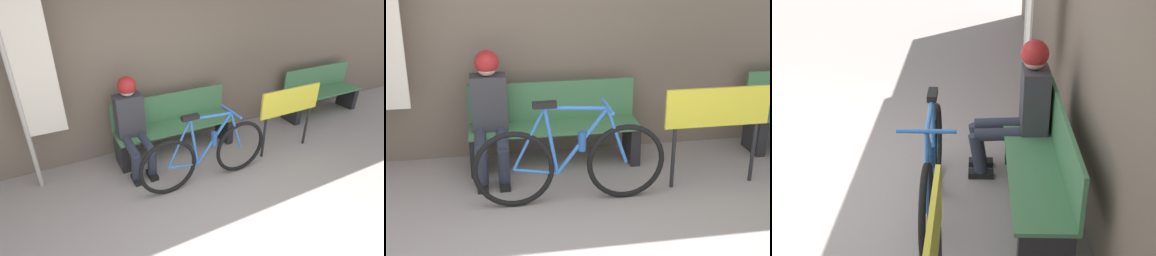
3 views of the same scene
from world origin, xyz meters
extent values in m
plane|color=gray|center=(0.00, 0.00, 0.00)|extent=(24.00, 24.00, 0.00)
cube|color=#756656|center=(0.00, 2.45, 1.60)|extent=(12.00, 0.12, 3.20)
cube|color=#477F51|center=(0.24, 2.01, 0.41)|extent=(1.68, 0.42, 0.03)
cube|color=#477F51|center=(0.24, 2.21, 0.63)|extent=(1.68, 0.03, 0.40)
cube|color=#232326|center=(-0.55, 2.01, 0.20)|extent=(0.10, 0.36, 0.40)
torus|color=black|center=(-0.22, 1.24, 0.35)|extent=(0.70, 0.05, 0.70)
torus|color=black|center=(0.77, 1.24, 0.35)|extent=(0.70, 0.05, 0.70)
cylinder|color=blue|center=(0.32, 1.24, 0.87)|extent=(0.53, 0.03, 0.07)
cylinder|color=blue|center=(0.37, 1.24, 0.57)|extent=(0.46, 0.03, 0.59)
cylinder|color=blue|center=(0.11, 1.24, 0.59)|extent=(0.13, 0.03, 0.61)
cylinder|color=blue|center=(-0.03, 1.24, 0.32)|extent=(0.38, 0.03, 0.09)
cylinder|color=blue|center=(-0.08, 1.24, 0.62)|extent=(0.30, 0.02, 0.55)
cylinder|color=blue|center=(0.68, 1.24, 0.60)|extent=(0.21, 0.03, 0.52)
cube|color=black|center=(0.06, 1.24, 0.91)|extent=(0.20, 0.07, 0.05)
cylinder|color=blue|center=(0.59, 1.24, 0.87)|extent=(0.03, 0.40, 0.03)
cylinder|color=#235199|center=(0.37, 1.24, 0.57)|extent=(0.07, 0.07, 0.17)
cylinder|color=#2D3342|center=(-0.49, 1.78, 0.42)|extent=(0.11, 0.46, 0.13)
cylinder|color=#2D3342|center=(-0.49, 1.58, 0.23)|extent=(0.11, 0.17, 0.37)
cube|color=black|center=(-0.49, 1.61, 0.03)|extent=(0.10, 0.22, 0.06)
cylinder|color=#2D3342|center=(-0.29, 1.78, 0.42)|extent=(0.11, 0.46, 0.13)
cylinder|color=#2D3342|center=(-0.29, 1.58, 0.23)|extent=(0.11, 0.17, 0.37)
cube|color=black|center=(-0.29, 1.61, 0.03)|extent=(0.10, 0.22, 0.06)
cube|color=#38383D|center=(-0.39, 2.05, 0.69)|extent=(0.34, 0.22, 0.54)
sphere|color=beige|center=(-0.39, 2.03, 1.06)|extent=(0.20, 0.20, 0.20)
sphere|color=#B22323|center=(-0.39, 2.03, 1.09)|extent=(0.23, 0.23, 0.23)
cylinder|color=#B7B2A8|center=(-1.54, 2.07, 1.12)|extent=(0.05, 0.05, 2.24)
cube|color=yellow|center=(1.63, 1.35, 0.76)|extent=(0.98, 0.03, 0.36)
camera|label=1|loc=(-1.25, -1.34, 2.31)|focal=28.00mm
camera|label=2|loc=(-0.37, -2.88, 2.32)|focal=50.00mm
camera|label=3|loc=(3.73, 1.56, 2.44)|focal=50.00mm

